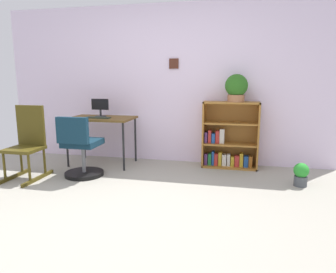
{
  "coord_description": "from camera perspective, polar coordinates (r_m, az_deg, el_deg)",
  "views": [
    {
      "loc": [
        1.14,
        -2.63,
        1.3
      ],
      "look_at": [
        0.31,
        1.14,
        0.58
      ],
      "focal_mm": 32.97,
      "sensor_mm": 36.0,
      "label": 1
    }
  ],
  "objects": [
    {
      "name": "keyboard",
      "position": [
        4.67,
        -12.79,
        3.42
      ],
      "size": [
        0.37,
        0.11,
        0.02
      ],
      "primitive_type": "cube",
      "color": "#2B372A",
      "rests_on": "desk"
    },
    {
      "name": "monitor",
      "position": [
        4.85,
        -12.42,
        5.25
      ],
      "size": [
        0.27,
        0.17,
        0.27
      ],
      "color": "#262628",
      "rests_on": "desk"
    },
    {
      "name": "rocking_chair",
      "position": [
        4.47,
        -24.56,
        -0.97
      ],
      "size": [
        0.42,
        0.64,
        0.96
      ],
      "color": "#463C11",
      "rests_on": "ground_plane"
    },
    {
      "name": "ground_plane",
      "position": [
        3.15,
        -10.26,
        -13.98
      ],
      "size": [
        6.24,
        6.24,
        0.0
      ],
      "primitive_type": "plane",
      "color": "#9E9B8D"
    },
    {
      "name": "potted_plant_floor",
      "position": [
        4.14,
        23.37,
        -6.37
      ],
      "size": [
        0.18,
        0.18,
        0.29
      ],
      "color": "#474C51",
      "rests_on": "ground_plane"
    },
    {
      "name": "potted_plant_on_shelf",
      "position": [
        4.53,
        12.52,
        8.84
      ],
      "size": [
        0.32,
        0.32,
        0.39
      ],
      "color": "#9E6642",
      "rests_on": "bookshelf_low"
    },
    {
      "name": "desk",
      "position": [
        4.79,
        -12.18,
        2.78
      ],
      "size": [
        0.97,
        0.61,
        0.73
      ],
      "color": "brown",
      "rests_on": "ground_plane"
    },
    {
      "name": "office_chair",
      "position": [
        4.26,
        -15.8,
        -2.6
      ],
      "size": [
        0.52,
        0.55,
        0.83
      ],
      "color": "black",
      "rests_on": "ground_plane"
    },
    {
      "name": "bookshelf_low",
      "position": [
        4.67,
        11.17,
        -0.41
      ],
      "size": [
        0.81,
        0.3,
        0.98
      ],
      "color": "#A06929",
      "rests_on": "ground_plane"
    },
    {
      "name": "wall_back",
      "position": [
        4.91,
        -0.94,
        9.55
      ],
      "size": [
        5.2,
        0.12,
        2.42
      ],
      "color": "silver",
      "rests_on": "ground_plane"
    }
  ]
}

